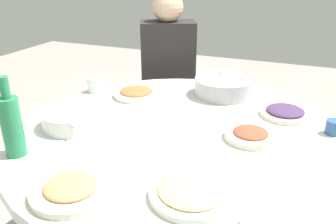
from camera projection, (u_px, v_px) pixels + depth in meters
round_dining_table at (181, 146)px, 1.45m from camera, size 1.38×1.38×0.72m
rice_bowl at (223, 86)px, 1.78m from camera, size 0.29×0.29×0.10m
soup_bowl at (74, 118)px, 1.45m from camera, size 0.26×0.26×0.07m
dish_stirfry at (250, 135)px, 1.34m from camera, size 0.20×0.20×0.04m
dish_noodles at (192, 192)px, 1.01m from camera, size 0.25×0.25×0.04m
dish_eggplant at (285, 112)px, 1.54m from camera, size 0.21×0.21×0.04m
dish_shrimp at (71, 189)px, 1.03m from camera, size 0.24×0.24×0.04m
dish_tofu_braise at (136, 93)px, 1.77m from camera, size 0.23×0.23×0.04m
green_bottle at (12, 125)px, 1.20m from camera, size 0.07×0.07×0.29m
tea_cup_near at (95, 85)px, 1.83m from camera, size 0.08×0.08×0.07m
tea_cup_far at (334, 127)px, 1.38m from camera, size 0.06×0.06×0.06m
stool_for_diner_left at (168, 136)px, 2.47m from camera, size 0.34×0.34×0.43m
diner_left at (168, 63)px, 2.26m from camera, size 0.44×0.44×0.76m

